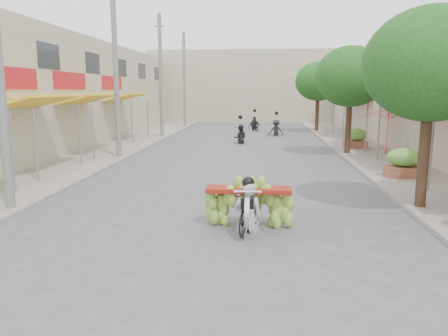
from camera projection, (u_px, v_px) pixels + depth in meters
ground at (198, 262)px, 8.15m from camera, size 120.00×120.00×0.00m
sidewalk_left at (108, 149)px, 23.42m from camera, size 4.00×60.00×0.12m
sidewalk_right at (375, 152)px, 22.28m from camera, size 4.00×60.00×0.12m
shophouse_row_left at (4, 93)px, 22.31m from camera, size 9.77×40.00×6.00m
far_building at (250, 87)px, 44.81m from camera, size 20.00×6.00×7.00m
utility_pole_mid at (116, 71)px, 19.65m from camera, size 0.60×0.24×8.00m
utility_pole_far at (161, 77)px, 28.48m from camera, size 0.60×0.24×8.00m
utility_pole_back at (184, 80)px, 37.31m from camera, size 0.60×0.24×8.00m
street_tree_near at (431, 65)px, 10.96m from camera, size 3.40×3.40×5.25m
street_tree_mid at (351, 77)px, 20.78m from camera, size 3.40×3.40×5.25m
street_tree_far at (318, 82)px, 32.55m from camera, size 3.40×3.40×5.25m
produce_crate_mid at (404, 161)px, 15.36m from camera, size 1.20×0.88×1.16m
produce_crate_far at (355, 137)px, 23.21m from camera, size 1.20×0.88×1.16m
banana_motorbike at (248, 199)px, 9.94m from camera, size 2.20×1.82×2.14m
market_umbrella at (389, 108)px, 16.69m from camera, size 2.36×2.36×1.79m
pedestrian at (350, 133)px, 23.07m from camera, size 0.93×0.91×1.66m
bg_motorbike_a at (240, 131)px, 26.15m from camera, size 0.83×1.70×1.95m
bg_motorbike_b at (276, 124)px, 30.54m from camera, size 1.13×1.76×1.95m
bg_motorbike_c at (255, 121)px, 34.45m from camera, size 1.15×1.91×1.95m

